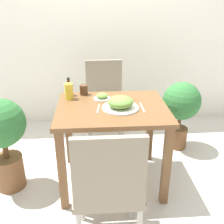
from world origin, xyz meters
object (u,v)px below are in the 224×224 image
chair_far (105,98)px  chair_near (108,185)px  potted_plant_left (3,135)px  side_plate (102,97)px  juice_glass (69,91)px  food_plate (120,103)px  potted_plant_right (181,106)px  drink_cup (84,90)px  sauce_bottle (69,88)px

chair_far → chair_near: bearing=-91.7°
chair_near → potted_plant_left: 1.08m
side_plate → juice_glass: bearing=174.0°
chair_near → food_plate: bearing=-101.6°
chair_near → potted_plant_right: 1.50m
chair_near → side_plate: bearing=-89.9°
chair_near → drink_cup: bearing=-81.0°
juice_glass → potted_plant_left: bearing=-157.9°
food_plate → drink_cup: food_plate is taller
chair_far → food_plate: (0.09, -0.79, 0.25)m
chair_far → side_plate: size_ratio=6.42×
food_plate → potted_plant_left: size_ratio=0.36×
side_plate → potted_plant_right: side_plate is taller
juice_glass → chair_near: bearing=-72.7°
sauce_bottle → potted_plant_left: bearing=-149.8°
chair_near → juice_glass: bearing=-72.7°
side_plate → chair_near: bearing=-89.9°
sauce_bottle → drink_cup: bearing=4.3°
chair_near → potted_plant_right: (0.84, 1.25, -0.03)m
food_plate → side_plate: bearing=122.9°
chair_near → sauce_bottle: bearing=-73.8°
food_plate → chair_far: bearing=96.8°
chair_far → food_plate: chair_far is taller
juice_glass → potted_plant_left: size_ratio=0.17×
food_plate → potted_plant_right: (0.70, 0.57, -0.29)m
chair_near → potted_plant_right: bearing=-124.1°
sauce_bottle → potted_plant_left: 0.68m
chair_near → sauce_bottle: 1.08m
sauce_bottle → potted_plant_right: (1.14, 0.24, -0.30)m
chair_near → side_plate: 0.92m
drink_cup → juice_glass: bearing=-140.8°
drink_cup → potted_plant_left: 0.78m
side_plate → juice_glass: (-0.28, 0.03, 0.05)m
food_plate → side_plate: size_ratio=2.05×
sauce_bottle → juice_glass: bearing=-85.3°
chair_far → sauce_bottle: size_ratio=5.48×
potted_plant_left → potted_plant_right: size_ratio=1.10×
sauce_bottle → chair_far: bearing=53.4°
side_plate → drink_cup: bearing=140.8°
chair_near → potted_plant_left: (-0.83, 0.70, -0.01)m
side_plate → drink_cup: (-0.16, 0.13, 0.02)m
side_plate → potted_plant_right: size_ratio=0.19×
side_plate → sauce_bottle: sauce_bottle is taller
food_plate → side_plate: 0.26m
food_plate → juice_glass: (-0.42, 0.24, 0.02)m
chair_far → food_plate: bearing=-83.2°
drink_cup → potted_plant_right: drink_cup is taller
chair_far → juice_glass: bearing=-121.2°
drink_cup → chair_near: bearing=-81.0°
sauce_bottle → potted_plant_right: sauce_bottle is taller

